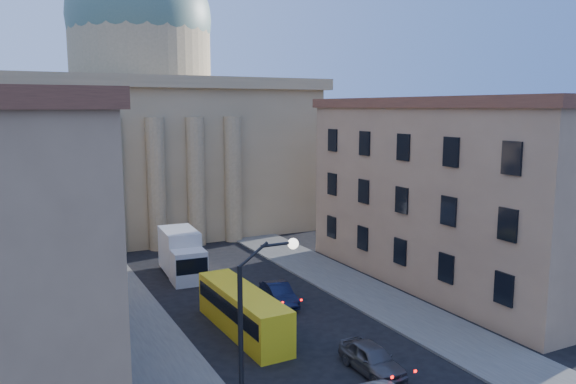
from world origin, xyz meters
name	(u,v)px	position (x,y,z in m)	size (l,w,h in m)	color
sidewalk_left	(156,362)	(-8.50, 18.00, 0.07)	(5.00, 60.00, 0.15)	#514F4A
sidewalk_right	(402,311)	(8.50, 18.00, 0.07)	(5.00, 60.00, 0.15)	#514F4A
church	(145,125)	(0.00, 55.47, 11.88)	(68.02, 28.76, 36.60)	#867553
building_right	(457,190)	(17.00, 22.00, 7.42)	(11.60, 26.60, 14.70)	#A2805F
street_lamp	(253,331)	(-6.97, 8.00, 5.29)	(2.62, 0.44, 8.83)	black
car_right_far	(372,358)	(1.49, 11.71, 0.77)	(1.81, 4.51, 1.54)	#46454A
car_right_distant	(279,294)	(1.72, 23.37, 0.74)	(1.57, 4.49, 1.48)	black
city_bus	(243,310)	(-2.55, 19.78, 1.47)	(2.51, 9.74, 2.73)	yellow
box_truck	(182,255)	(-2.43, 33.18, 1.77)	(3.11, 6.96, 3.73)	silver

